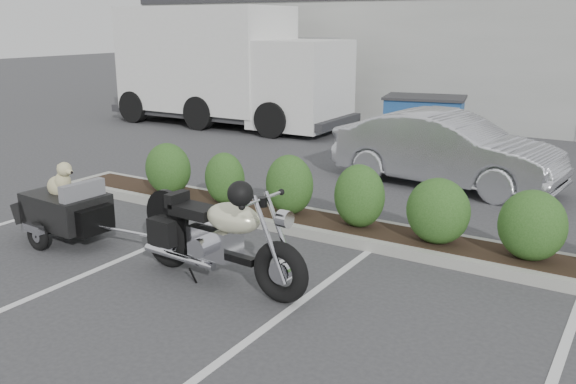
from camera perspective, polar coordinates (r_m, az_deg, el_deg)
The scene contains 8 objects.
ground at distance 7.74m, azimuth -6.04°, elevation -7.80°, with size 90.00×90.00×0.00m, color #38383A.
planter_kerb at distance 9.00m, azimuth 7.69°, elevation -3.92°, with size 12.00×1.00×0.15m, color #9E9E93.
building at distance 23.03m, azimuth 21.17°, elevation 11.96°, with size 26.00×10.00×4.00m, color #9EA099.
motorcycle at distance 7.32m, azimuth -6.53°, elevation -4.33°, with size 2.52×0.85×1.45m.
pet_trailer at distance 9.28m, azimuth -20.09°, elevation -1.37°, with size 2.01×1.13×1.20m.
sedan at distance 12.07m, azimuth 14.58°, elevation 3.88°, with size 1.50×4.31×1.42m, color silver.
dumpster at distance 15.79m, azimuth 12.59°, elevation 6.46°, with size 2.19×1.72×1.29m.
delivery_truck at distance 18.87m, azimuth -5.64°, elevation 11.37°, with size 7.71×2.78×3.51m.
Camera 1 is at (4.40, -5.58, 3.06)m, focal length 38.00 mm.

